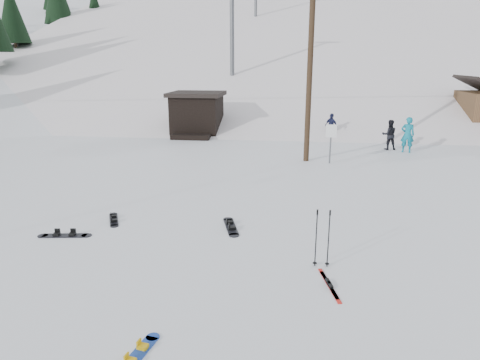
# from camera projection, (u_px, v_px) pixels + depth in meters

# --- Properties ---
(ground) EXTENTS (200.00, 200.00, 0.00)m
(ground) POSITION_uv_depth(u_px,v_px,m) (208.00, 330.00, 7.74)
(ground) COLOR white
(ground) RESTS_ON ground
(ski_slope) EXTENTS (60.00, 85.24, 65.97)m
(ski_slope) POSITION_uv_depth(u_px,v_px,m) (284.00, 177.00, 63.49)
(ski_slope) COLOR white
(ski_slope) RESTS_ON ground
(ridge_left) EXTENTS (47.54, 95.03, 58.38)m
(ridge_left) POSITION_uv_depth(u_px,v_px,m) (30.00, 175.00, 61.03)
(ridge_left) COLOR white
(ridge_left) RESTS_ON ground
(treeline_crest) EXTENTS (50.00, 6.00, 10.00)m
(treeline_crest) POSITION_uv_depth(u_px,v_px,m) (290.00, 84.00, 89.85)
(treeline_crest) COLOR black
(treeline_crest) RESTS_ON ski_slope
(utility_pole) EXTENTS (2.00, 0.26, 9.00)m
(utility_pole) POSITION_uv_depth(u_px,v_px,m) (310.00, 61.00, 19.59)
(utility_pole) COLOR #3A2819
(utility_pole) RESTS_ON ground
(trail_sign) EXTENTS (0.50, 0.09, 1.85)m
(trail_sign) POSITION_uv_depth(u_px,v_px,m) (331.00, 137.00, 19.97)
(trail_sign) COLOR #595B60
(trail_sign) RESTS_ON ground
(lift_hut) EXTENTS (3.40, 4.10, 2.75)m
(lift_hut) POSITION_uv_depth(u_px,v_px,m) (197.00, 114.00, 27.99)
(lift_hut) COLOR black
(lift_hut) RESTS_ON ground
(lift_tower_near) EXTENTS (2.20, 0.36, 8.00)m
(lift_tower_near) POSITION_uv_depth(u_px,v_px,m) (232.00, 20.00, 34.76)
(lift_tower_near) COLOR #595B60
(lift_tower_near) RESTS_ON ski_slope
(hero_snowboard) EXTENTS (0.44, 1.27, 0.09)m
(hero_snowboard) POSITION_uv_depth(u_px,v_px,m) (137.00, 355.00, 7.05)
(hero_snowboard) COLOR #1B43B3
(hero_snowboard) RESTS_ON ground
(hero_skis) EXTENTS (0.42, 1.47, 0.08)m
(hero_skis) POSITION_uv_depth(u_px,v_px,m) (329.00, 284.00, 9.28)
(hero_skis) COLOR #B41912
(hero_skis) RESTS_ON ground
(ski_poles) EXTENTS (0.39, 0.10, 1.41)m
(ski_poles) POSITION_uv_depth(u_px,v_px,m) (322.00, 238.00, 9.97)
(ski_poles) COLOR black
(ski_poles) RESTS_ON ground
(board_scatter_a) EXTENTS (1.48, 0.46, 0.10)m
(board_scatter_a) POSITION_uv_depth(u_px,v_px,m) (65.00, 235.00, 11.89)
(board_scatter_a) COLOR black
(board_scatter_a) RESTS_ON ground
(board_scatter_b) EXTENTS (0.70, 1.21, 0.09)m
(board_scatter_b) POSITION_uv_depth(u_px,v_px,m) (114.00, 219.00, 13.08)
(board_scatter_b) COLOR black
(board_scatter_b) RESTS_ON ground
(board_scatter_f) EXTENTS (0.66, 1.51, 0.11)m
(board_scatter_f) POSITION_uv_depth(u_px,v_px,m) (231.00, 226.00, 12.52)
(board_scatter_f) COLOR black
(board_scatter_f) RESTS_ON ground
(skier_teal) EXTENTS (0.75, 0.56, 1.88)m
(skier_teal) POSITION_uv_depth(u_px,v_px,m) (408.00, 135.00, 22.53)
(skier_teal) COLOR #0E768E
(skier_teal) RESTS_ON ground
(skier_dark) EXTENTS (0.84, 0.68, 1.63)m
(skier_dark) POSITION_uv_depth(u_px,v_px,m) (389.00, 135.00, 23.28)
(skier_dark) COLOR black
(skier_dark) RESTS_ON ground
(skier_navy) EXTENTS (0.93, 0.91, 1.57)m
(skier_navy) POSITION_uv_depth(u_px,v_px,m) (331.00, 126.00, 26.55)
(skier_navy) COLOR #191C3F
(skier_navy) RESTS_ON ground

